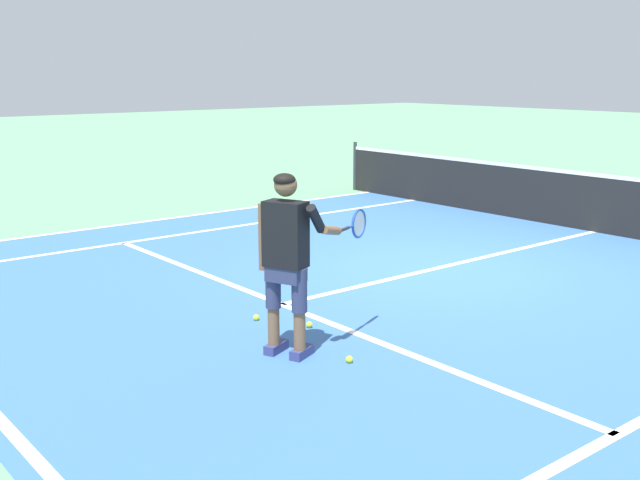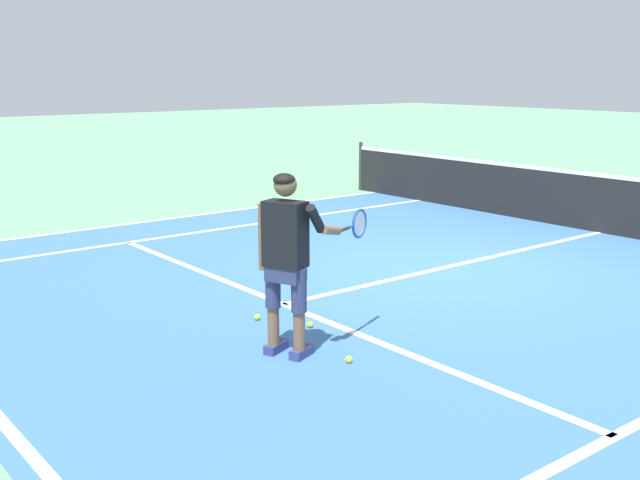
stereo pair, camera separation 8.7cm
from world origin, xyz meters
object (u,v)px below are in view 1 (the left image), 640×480
at_px(tennis_ball_near_feet, 309,325).
at_px(tennis_ball_by_baseline, 256,318).
at_px(tennis_ball_mid_court, 349,359).
at_px(tennis_player, 288,252).

xyz_separation_m(tennis_ball_near_feet, tennis_ball_by_baseline, (-0.54, -0.29, 0.00)).
xyz_separation_m(tennis_ball_near_feet, tennis_ball_mid_court, (1.00, -0.32, 0.00)).
height_order(tennis_player, tennis_ball_by_baseline, tennis_player).
distance_m(tennis_ball_near_feet, tennis_ball_by_baseline, 0.61).
relative_size(tennis_player, tennis_ball_near_feet, 25.95).
relative_size(tennis_player, tennis_ball_mid_court, 25.95).
distance_m(tennis_player, tennis_ball_mid_court, 1.12).
height_order(tennis_player, tennis_ball_mid_court, tennis_player).
bearing_deg(tennis_ball_mid_court, tennis_player, -148.94).
xyz_separation_m(tennis_player, tennis_ball_mid_court, (0.51, 0.31, -0.96)).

